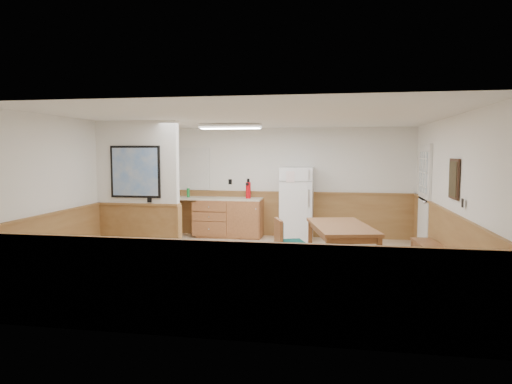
% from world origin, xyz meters
% --- Properties ---
extents(ground, '(6.00, 6.00, 0.00)m').
position_xyz_m(ground, '(0.00, 0.00, 0.00)').
color(ground, '#C4AE8C').
rests_on(ground, ground).
extents(ceiling, '(6.00, 6.00, 0.02)m').
position_xyz_m(ceiling, '(0.00, 0.00, 2.50)').
color(ceiling, white).
rests_on(ceiling, back_wall).
extents(back_wall, '(6.00, 0.02, 2.50)m').
position_xyz_m(back_wall, '(0.00, 3.00, 1.25)').
color(back_wall, white).
rests_on(back_wall, ground).
extents(right_wall, '(0.02, 6.00, 2.50)m').
position_xyz_m(right_wall, '(3.00, 0.00, 1.25)').
color(right_wall, white).
rests_on(right_wall, ground).
extents(left_wall, '(0.02, 6.00, 2.50)m').
position_xyz_m(left_wall, '(-3.00, 0.00, 1.25)').
color(left_wall, white).
rests_on(left_wall, ground).
extents(wainscot_back, '(6.00, 0.04, 1.00)m').
position_xyz_m(wainscot_back, '(0.00, 2.98, 0.50)').
color(wainscot_back, '#A17640').
rests_on(wainscot_back, ground).
extents(wainscot_right, '(0.04, 6.00, 1.00)m').
position_xyz_m(wainscot_right, '(2.98, 0.00, 0.50)').
color(wainscot_right, '#A17640').
rests_on(wainscot_right, ground).
extents(wainscot_left, '(0.04, 6.00, 1.00)m').
position_xyz_m(wainscot_left, '(-2.98, 0.00, 0.50)').
color(wainscot_left, '#A17640').
rests_on(wainscot_left, ground).
extents(partition_wall, '(1.50, 0.20, 2.50)m').
position_xyz_m(partition_wall, '(-2.25, 0.19, 1.23)').
color(partition_wall, white).
rests_on(partition_wall, ground).
extents(kitchen_counter, '(2.20, 0.61, 1.00)m').
position_xyz_m(kitchen_counter, '(-1.21, 2.68, 0.46)').
color(kitchen_counter, '#A9693C').
rests_on(kitchen_counter, ground).
extents(exterior_door, '(0.07, 1.02, 2.15)m').
position_xyz_m(exterior_door, '(2.96, 1.90, 1.05)').
color(exterior_door, white).
rests_on(exterior_door, ground).
extents(kitchen_window, '(0.80, 0.04, 1.00)m').
position_xyz_m(kitchen_window, '(-2.10, 2.98, 1.55)').
color(kitchen_window, white).
rests_on(kitchen_window, back_wall).
extents(wall_painting, '(0.04, 0.50, 0.60)m').
position_xyz_m(wall_painting, '(2.97, -0.30, 1.55)').
color(wall_painting, '#362115').
rests_on(wall_painting, right_wall).
extents(fluorescent_fixture, '(1.20, 0.30, 0.09)m').
position_xyz_m(fluorescent_fixture, '(-0.80, 1.30, 2.45)').
color(fluorescent_fixture, white).
rests_on(fluorescent_fixture, ceiling).
extents(refrigerator, '(0.71, 0.72, 1.61)m').
position_xyz_m(refrigerator, '(0.40, 2.63, 0.81)').
color(refrigerator, white).
rests_on(refrigerator, ground).
extents(dining_table, '(1.23, 1.90, 0.75)m').
position_xyz_m(dining_table, '(1.34, 0.09, 0.66)').
color(dining_table, '#925D35').
rests_on(dining_table, ground).
extents(dining_bench, '(0.50, 1.69, 0.45)m').
position_xyz_m(dining_bench, '(2.80, 0.00, 0.35)').
color(dining_bench, '#925D35').
rests_on(dining_bench, ground).
extents(dining_chair, '(0.76, 0.62, 0.85)m').
position_xyz_m(dining_chair, '(0.43, -0.07, 0.49)').
color(dining_chair, '#925D35').
rests_on(dining_chair, ground).
extents(fire_extinguisher, '(0.13, 0.13, 0.45)m').
position_xyz_m(fire_extinguisher, '(-0.70, 2.64, 1.10)').
color(fire_extinguisher, red).
rests_on(fire_extinguisher, kitchen_counter).
extents(soap_bottle, '(0.07, 0.07, 0.21)m').
position_xyz_m(soap_bottle, '(-2.13, 2.67, 1.01)').
color(soap_bottle, '#178234').
rests_on(soap_bottle, kitchen_counter).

